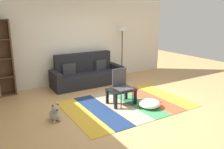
# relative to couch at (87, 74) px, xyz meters

# --- Properties ---
(ground_plane) EXTENTS (14.00, 14.00, 0.00)m
(ground_plane) POSITION_rel_couch_xyz_m (0.03, -2.02, -0.34)
(ground_plane) COLOR tan
(back_wall) EXTENTS (6.80, 0.10, 2.70)m
(back_wall) POSITION_rel_couch_xyz_m (0.03, 0.53, 1.01)
(back_wall) COLOR silver
(back_wall) RESTS_ON ground_plane
(rug) EXTENTS (3.04, 2.12, 0.01)m
(rug) POSITION_rel_couch_xyz_m (0.15, -2.04, -0.33)
(rug) COLOR gold
(rug) RESTS_ON ground_plane
(couch) EXTENTS (2.26, 0.80, 1.00)m
(couch) POSITION_rel_couch_xyz_m (0.00, 0.00, 0.00)
(couch) COLOR black
(couch) RESTS_ON ground_plane
(coffee_table) EXTENTS (0.65, 0.48, 0.39)m
(coffee_table) POSITION_rel_couch_xyz_m (0.02, -1.95, -0.01)
(coffee_table) COLOR black
(coffee_table) RESTS_ON rug
(pouf) EXTENTS (0.53, 0.51, 0.19)m
(pouf) POSITION_rel_couch_xyz_m (0.48, -2.50, -0.23)
(pouf) COLOR white
(pouf) RESTS_ON rug
(dog) EXTENTS (0.22, 0.35, 0.40)m
(dog) POSITION_rel_couch_xyz_m (-1.68, -1.98, -0.18)
(dog) COLOR #9E998E
(dog) RESTS_ON ground_plane
(standing_lamp) EXTENTS (0.32, 0.32, 1.79)m
(standing_lamp) POSITION_rel_couch_xyz_m (1.48, 0.20, 1.16)
(standing_lamp) COLOR black
(standing_lamp) RESTS_ON ground_plane
(tv_remote) EXTENTS (0.11, 0.15, 0.02)m
(tv_remote) POSITION_rel_couch_xyz_m (-0.08, -1.91, 0.08)
(tv_remote) COLOR black
(tv_remote) RESTS_ON coffee_table
(folding_chair) EXTENTS (0.40, 0.40, 0.90)m
(folding_chair) POSITION_rel_couch_xyz_m (0.03, -1.94, 0.20)
(folding_chair) COLOR #38383D
(folding_chair) RESTS_ON ground_plane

